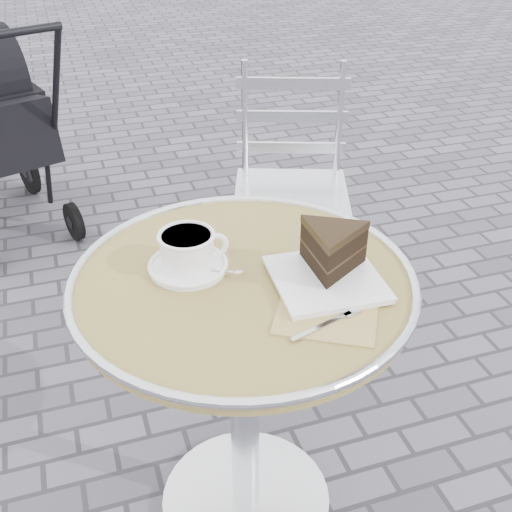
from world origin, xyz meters
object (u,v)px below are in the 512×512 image
object	(u,v)px
cafe_table	(244,340)
cappuccino_set	(188,254)
cake_plate_set	(331,256)
bistro_chair	(291,161)

from	to	relation	value
cafe_table	cappuccino_set	size ratio (longest dim) A/B	4.18
cafe_table	cake_plate_set	bearing A→B (deg)	-17.18
cappuccino_set	cafe_table	bearing A→B (deg)	-35.01
cafe_table	cake_plate_set	world-z (taller)	cake_plate_set
cappuccino_set	bistro_chair	distance (m)	1.03
cafe_table	bistro_chair	bearing A→B (deg)	63.14
cake_plate_set	cappuccino_set	bearing A→B (deg)	158.98
cafe_table	cake_plate_set	distance (m)	0.28
cappuccino_set	bistro_chair	size ratio (longest dim) A/B	0.20
cake_plate_set	cafe_table	bearing A→B (deg)	166.19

